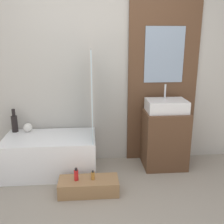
{
  "coord_description": "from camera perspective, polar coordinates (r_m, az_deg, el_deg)",
  "views": [
    {
      "loc": [
        -0.11,
        -1.96,
        1.72
      ],
      "look_at": [
        0.1,
        0.73,
        0.94
      ],
      "focal_mm": 42.0,
      "sensor_mm": 36.0,
      "label": 1
    }
  ],
  "objects": [
    {
      "name": "bottle_soap_secondary",
      "position": [
        3.04,
        -4.18,
        -13.63
      ],
      "size": [
        0.04,
        0.04,
        0.11
      ],
      "color": "#B2752D",
      "rests_on": "wooden_step_bench"
    },
    {
      "name": "bathtub",
      "position": [
        3.54,
        -13.16,
        -8.98
      ],
      "size": [
        1.15,
        0.64,
        0.49
      ],
      "color": "white",
      "rests_on": "ground_plane"
    },
    {
      "name": "glass_shower_screen",
      "position": [
        3.21,
        -4.42,
        3.75
      ],
      "size": [
        0.01,
        0.54,
        1.09
      ],
      "primitive_type": "cube",
      "color": "silver",
      "rests_on": "bathtub"
    },
    {
      "name": "vanity_cabinet",
      "position": [
        3.64,
        11.35,
        -5.78
      ],
      "size": [
        0.56,
        0.47,
        0.77
      ],
      "primitive_type": "cube",
      "color": "brown",
      "rests_on": "ground_plane"
    },
    {
      "name": "bottle_soap_primary",
      "position": [
        3.03,
        -7.8,
        -13.39
      ],
      "size": [
        0.05,
        0.05,
        0.15
      ],
      "color": "red",
      "rests_on": "wooden_step_bench"
    },
    {
      "name": "wall_wood_accent",
      "position": [
        3.65,
        11.08,
        9.32
      ],
      "size": [
        0.95,
        0.04,
        2.6
      ],
      "color": "brown",
      "rests_on": "ground_plane"
    },
    {
      "name": "wooden_step_bench",
      "position": [
        3.11,
        -5.1,
        -15.78
      ],
      "size": [
        0.68,
        0.28,
        0.17
      ],
      "primitive_type": "cube",
      "color": "#997047",
      "rests_on": "ground_plane"
    },
    {
      "name": "sink",
      "position": [
        3.49,
        11.77,
        1.35
      ],
      "size": [
        0.52,
        0.36,
        0.35
      ],
      "color": "white",
      "rests_on": "vanity_cabinet"
    },
    {
      "name": "wall_tiled_back",
      "position": [
        3.57,
        -2.78,
        9.27
      ],
      "size": [
        4.2,
        0.06,
        2.6
      ],
      "primitive_type": "cube",
      "color": "#B7B2A8",
      "rests_on": "ground_plane"
    },
    {
      "name": "vase_round_light",
      "position": [
        3.68,
        -17.85,
        -3.24
      ],
      "size": [
        0.12,
        0.12,
        0.12
      ],
      "primitive_type": "sphere",
      "color": "silver",
      "rests_on": "bathtub"
    },
    {
      "name": "vase_tall_dark",
      "position": [
        3.72,
        -20.46,
        -2.18
      ],
      "size": [
        0.08,
        0.08,
        0.31
      ],
      "color": "black",
      "rests_on": "bathtub"
    }
  ]
}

